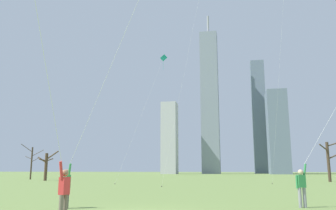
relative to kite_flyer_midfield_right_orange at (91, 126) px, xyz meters
The scene contains 12 objects.
kite_flyer_midfield_right_orange is the anchor object (origin of this frame).
kite_flyer_midfield_center_yellow 5.74m from the kite_flyer_midfield_right_orange, 80.24° to the right, with size 1.64×11.12×19.16m.
kite_flyer_foreground_left_blue 11.06m from the kite_flyer_midfield_right_orange, 20.05° to the left, with size 8.00×5.27×12.40m.
distant_kite_high_overhead_white 27.51m from the kite_flyer_midfield_right_orange, 83.58° to the left, with size 4.38×3.61×22.80m.
distant_kite_drifting_right_teal 28.56m from the kite_flyer_midfield_right_orange, 96.66° to the left, with size 5.35×3.41×15.95m.
bare_tree_center 46.06m from the kite_flyer_midfield_right_orange, 125.79° to the left, with size 3.43×2.38×5.73m.
bare_tree_far_right_edge 39.71m from the kite_flyer_midfield_right_orange, 62.99° to the left, with size 3.34×2.12×5.38m.
bare_tree_rightmost 38.92m from the kite_flyer_midfield_right_orange, 123.29° to the left, with size 3.30×2.34×4.33m.
skyline_mid_tower_left 111.53m from the kite_flyer_midfield_right_orange, 79.38° to the left, with size 6.70×9.59×28.79m.
skyline_short_annex 116.30m from the kite_flyer_midfield_right_orange, 91.56° to the left, with size 6.60×5.26×61.94m.
skyline_slender_spire 129.13m from the kite_flyer_midfield_right_orange, 82.93° to the left, with size 5.28×7.26×45.39m.
skyline_wide_slab 107.54m from the kite_flyer_midfield_right_orange, 99.24° to the left, with size 5.39×5.82×25.45m.
Camera 1 is at (3.65, -12.26, 1.63)m, focal length 36.19 mm.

